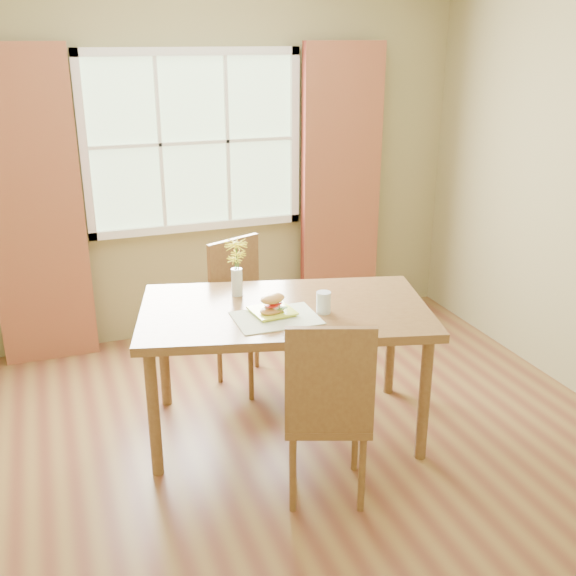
# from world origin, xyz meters

# --- Properties ---
(room) EXTENTS (4.24, 3.84, 2.74)m
(room) POSITION_xyz_m (0.00, 0.00, 1.35)
(room) COLOR brown
(room) RESTS_ON ground
(window) EXTENTS (1.62, 0.06, 1.32)m
(window) POSITION_xyz_m (0.00, 1.87, 1.50)
(window) COLOR #B2D8A3
(window) RESTS_ON room
(curtain_left) EXTENTS (0.65, 0.08, 2.20)m
(curtain_left) POSITION_xyz_m (-1.15, 1.78, 1.10)
(curtain_left) COLOR maroon
(curtain_left) RESTS_ON room
(curtain_right) EXTENTS (0.65, 0.08, 2.20)m
(curtain_right) POSITION_xyz_m (1.15, 1.78, 1.10)
(curtain_right) COLOR maroon
(curtain_right) RESTS_ON room
(dining_table) EXTENTS (1.79, 1.28, 0.79)m
(dining_table) POSITION_xyz_m (0.13, 0.27, 0.71)
(dining_table) COLOR brown
(dining_table) RESTS_ON room
(chair_near) EXTENTS (0.54, 0.54, 1.01)m
(chair_near) POSITION_xyz_m (0.10, -0.43, 0.55)
(chair_near) COLOR brown
(chair_near) RESTS_ON room
(chair_far) EXTENTS (0.54, 0.54, 0.98)m
(chair_far) POSITION_xyz_m (0.10, 0.97, 0.54)
(chair_far) COLOR brown
(chair_far) RESTS_ON room
(placemat) EXTENTS (0.45, 0.33, 0.01)m
(placemat) POSITION_xyz_m (0.03, 0.14, 0.79)
(placemat) COLOR silver
(placemat) RESTS_ON dining_table
(plate) EXTENTS (0.24, 0.24, 0.01)m
(plate) POSITION_xyz_m (0.03, 0.21, 0.80)
(plate) COLOR #CCE238
(plate) RESTS_ON placemat
(croissant_sandwich) EXTENTS (0.17, 0.14, 0.11)m
(croissant_sandwich) POSITION_xyz_m (0.03, 0.18, 0.86)
(croissant_sandwich) COLOR #C89044
(croissant_sandwich) RESTS_ON plate
(water_glass) EXTENTS (0.08, 0.08, 0.12)m
(water_glass) POSITION_xyz_m (0.31, 0.13, 0.85)
(water_glass) COLOR silver
(water_glass) RESTS_ON dining_table
(flower_vase) EXTENTS (0.14, 0.14, 0.34)m
(flower_vase) POSITION_xyz_m (-0.07, 0.55, 0.99)
(flower_vase) COLOR silver
(flower_vase) RESTS_ON dining_table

